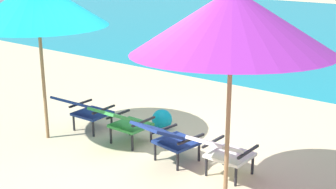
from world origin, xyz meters
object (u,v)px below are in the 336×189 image
object	(u,v)px
beach_umbrella_left	(37,3)
beach_umbrella_right	(232,21)
lounge_chair_far_left	(84,109)
lounge_chair_near_left	(123,121)
lounge_chair_near_right	(168,137)
beach_ball	(162,119)
lounge_chair_far_right	(223,151)

from	to	relation	value
beach_umbrella_left	beach_umbrella_right	world-z (taller)	beach_umbrella_right
lounge_chair_far_left	beach_umbrella_left	world-z (taller)	beach_umbrella_left
lounge_chair_far_left	lounge_chair_near_left	xyz separation A→B (m)	(0.85, -0.02, 0.00)
beach_umbrella_right	beach_umbrella_left	bearing A→B (deg)	-179.78
lounge_chair_far_left	beach_umbrella_right	distance (m)	3.38
lounge_chair_near_right	beach_umbrella_left	xyz separation A→B (m)	(-2.08, -0.38, 1.68)
beach_umbrella_left	beach_ball	bearing A→B (deg)	49.00
lounge_chair_far_left	beach_umbrella_left	xyz separation A→B (m)	(-0.31, -0.50, 1.68)
lounge_chair_far_right	beach_umbrella_left	xyz separation A→B (m)	(-2.89, -0.45, 1.68)
beach_ball	beach_umbrella_left	bearing A→B (deg)	-131.00
beach_umbrella_right	beach_ball	distance (m)	3.10
lounge_chair_far_right	beach_umbrella_right	world-z (taller)	beach_umbrella_right
lounge_chair_near_right	beach_umbrella_right	xyz separation A→B (m)	(1.12, -0.37, 1.69)
lounge_chair_near_right	beach_ball	bearing A→B (deg)	131.75
lounge_chair_near_right	lounge_chair_far_left	bearing A→B (deg)	176.32
lounge_chair_far_right	lounge_chair_near_left	bearing A→B (deg)	179.21
lounge_chair_near_right	lounge_chair_far_right	xyz separation A→B (m)	(0.82, 0.07, 0.00)
lounge_chair_far_left	lounge_chair_near_right	size ratio (longest dim) A/B	0.94
lounge_chair_far_left	beach_ball	distance (m)	1.26
beach_umbrella_left	beach_umbrella_right	xyz separation A→B (m)	(3.20, 0.01, 0.01)
lounge_chair_near_right	beach_umbrella_left	distance (m)	2.70
lounge_chair_far_left	lounge_chair_far_right	world-z (taller)	same
lounge_chair_near_right	beach_umbrella_right	bearing A→B (deg)	-18.34
lounge_chair_far_left	lounge_chair_near_right	bearing A→B (deg)	-3.68
beach_umbrella_right	lounge_chair_near_right	bearing A→B (deg)	161.66
lounge_chair_far_right	beach_umbrella_left	bearing A→B (deg)	-171.17
lounge_chair_far_left	beach_ball	bearing A→B (deg)	44.79
lounge_chair_near_left	beach_umbrella_left	distance (m)	2.10
lounge_chair_near_right	beach_ball	world-z (taller)	lounge_chair_near_right
lounge_chair_far_left	lounge_chair_near_right	distance (m)	1.77
lounge_chair_far_left	lounge_chair_far_right	xyz separation A→B (m)	(2.58, -0.05, 0.00)
beach_umbrella_right	lounge_chair_far_right	bearing A→B (deg)	124.78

